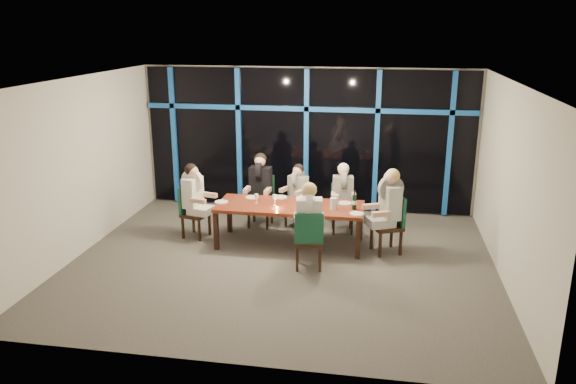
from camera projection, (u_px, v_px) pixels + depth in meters
name	position (u px, v px, depth m)	size (l,w,h in m)	color
room	(282.00, 144.00, 8.83)	(7.04, 7.00, 3.02)	#5D5852
window_wall	(307.00, 138.00, 11.74)	(6.86, 0.43, 2.94)	black
dining_table	(290.00, 209.00, 9.97)	(2.60, 1.00, 0.75)	maroon
chair_far_left	(262.00, 198.00, 11.03)	(0.48, 0.48, 0.99)	black
chair_far_mid	(299.00, 203.00, 10.97)	(0.53, 0.53, 0.86)	black
chair_far_right	(342.00, 205.00, 10.72)	(0.48, 0.48, 0.92)	black
chair_end_left	(192.00, 209.00, 10.42)	(0.54, 0.54, 0.96)	black
chair_end_right	(392.00, 221.00, 9.68)	(0.63, 0.63, 1.02)	black
chair_near_mid	(309.00, 237.00, 8.98)	(0.52, 0.52, 0.99)	black
diner_far_left	(260.00, 179.00, 10.84)	(0.51, 0.63, 0.97)	black
diner_far_mid	(297.00, 186.00, 10.82)	(0.54, 0.59, 0.84)	black
diner_far_right	(343.00, 188.00, 10.54)	(0.49, 0.60, 0.89)	black
diner_end_left	(194.00, 190.00, 10.28)	(0.64, 0.54, 0.93)	white
diner_end_right	(388.00, 199.00, 9.54)	(0.70, 0.64, 1.00)	black
diner_near_mid	(309.00, 212.00, 8.95)	(0.53, 0.65, 0.97)	white
plate_far_left	(252.00, 197.00, 10.37)	(0.24, 0.24, 0.01)	white
plate_far_mid	(281.00, 197.00, 10.39)	(0.24, 0.24, 0.01)	white
plate_far_right	(345.00, 203.00, 10.03)	(0.24, 0.24, 0.01)	white
plate_end_left	(221.00, 202.00, 10.10)	(0.24, 0.24, 0.01)	white
plate_end_right	(357.00, 214.00, 9.47)	(0.24, 0.24, 0.01)	white
plate_near_mid	(309.00, 212.00, 9.54)	(0.24, 0.24, 0.01)	white
wine_bottle	(354.00, 202.00, 9.68)	(0.08, 0.08, 0.35)	black
water_pitcher	(333.00, 204.00, 9.67)	(0.13, 0.12, 0.21)	silver
tea_light	(277.00, 208.00, 9.77)	(0.05, 0.05, 0.03)	#F7A84A
wine_glass_a	(275.00, 198.00, 9.90)	(0.08, 0.08, 0.20)	white
wine_glass_b	(301.00, 198.00, 9.92)	(0.07, 0.07, 0.18)	silver
wine_glass_c	(313.00, 199.00, 9.86)	(0.07, 0.07, 0.18)	silver
wine_glass_d	(256.00, 196.00, 10.02)	(0.07, 0.07, 0.17)	silver
wine_glass_e	(337.00, 197.00, 10.01)	(0.06, 0.06, 0.17)	silver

